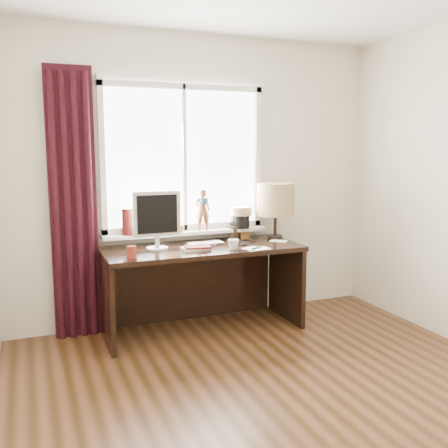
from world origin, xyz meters
name	(u,v)px	position (x,y,z in m)	size (l,w,h in m)	color
floor	(310,420)	(0.00, 0.00, 0.00)	(3.50, 4.00, 0.00)	brown
wall_back	(199,180)	(0.00, 2.00, 1.30)	(3.50, 2.60, 0.00)	beige
laptop	(205,244)	(-0.05, 1.69, 0.76)	(0.32, 0.20, 0.02)	silver
mug	(233,244)	(0.11, 1.43, 0.80)	(0.09, 0.09, 0.09)	white
red_cup	(132,252)	(-0.76, 1.41, 0.80)	(0.07, 0.07, 0.09)	maroon
window	(187,180)	(-0.13, 1.95, 1.31)	(1.52, 0.22, 1.40)	white
curtain	(73,206)	(-1.13, 1.91, 1.12)	(0.38, 0.09, 2.25)	black
desk	(199,272)	(-0.10, 1.73, 0.51)	(1.70, 0.70, 0.75)	black
monitor	(157,216)	(-0.49, 1.67, 1.03)	(0.40, 0.18, 0.49)	beige
notebook_stack	(196,248)	(-0.19, 1.54, 0.77)	(0.24, 0.18, 0.03)	beige
brush_holder	(234,233)	(0.29, 1.86, 0.81)	(0.09, 0.09, 0.25)	black
icon_frame	(245,231)	(0.42, 1.89, 0.81)	(0.10, 0.04, 0.13)	gold
table_lamp	(276,200)	(0.66, 1.75, 1.11)	(0.35, 0.35, 0.52)	black
loose_papers	(264,246)	(0.41, 1.46, 0.75)	(0.55, 0.40, 0.00)	white
desk_cables	(237,242)	(0.25, 1.70, 0.75)	(0.32, 0.40, 0.01)	black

